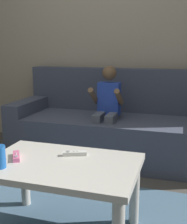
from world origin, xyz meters
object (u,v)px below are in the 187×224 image
Objects in this scene: person_seated_on_couch at (107,108)px; game_remote_pink_center at (16,156)px; coffee_table at (62,175)px; game_remote_white_near_edge at (75,153)px; couch at (114,127)px.

game_remote_pink_center is (-0.22, -1.21, -0.06)m from person_seated_on_couch.
game_remote_white_near_edge is at bearing 75.33° from coffee_table.
coffee_table is at bearing -87.64° from person_seated_on_couch.
couch is at bearing 79.57° from game_remote_pink_center.
couch is 0.30m from person_seated_on_couch.
game_remote_pink_center is (-0.30, -0.14, 0.00)m from game_remote_white_near_edge.
game_remote_white_near_edge is (0.05, -1.25, 0.17)m from couch.
game_remote_pink_center is (-0.27, -0.02, 0.09)m from coffee_table.
game_remote_white_near_edge is at bearing 25.05° from game_remote_pink_center.
couch is 1.37m from coffee_table.
game_remote_white_near_edge and game_remote_pink_center have the same top height.
game_remote_white_near_edge is at bearing -85.66° from person_seated_on_couch.
person_seated_on_couch is 1.07m from game_remote_white_near_edge.
coffee_table is at bearing -89.28° from couch.
person_seated_on_couch reaches higher than game_remote_white_near_edge.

